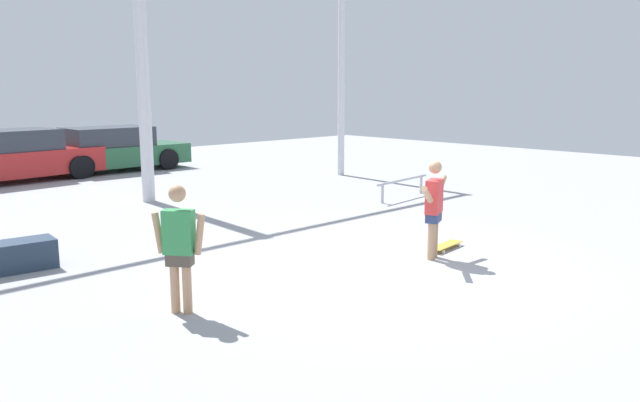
# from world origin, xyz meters

# --- Properties ---
(ground_plane) EXTENTS (36.00, 36.00, 0.00)m
(ground_plane) POSITION_xyz_m (0.00, 0.00, 0.00)
(ground_plane) COLOR #9E9EA3
(skateboarder) EXTENTS (1.27, 0.60, 1.52)m
(skateboarder) POSITION_xyz_m (0.71, -0.34, 0.84)
(skateboarder) COLOR tan
(skateboarder) RESTS_ON ground_plane
(skateboard) EXTENTS (0.82, 0.31, 0.08)m
(skateboard) POSITION_xyz_m (1.32, -0.16, 0.06)
(skateboard) COLOR gold
(skateboard) RESTS_ON ground_plane
(grind_rail) EXTENTS (2.10, 0.31, 0.46)m
(grind_rail) POSITION_xyz_m (4.56, 3.32, 0.36)
(grind_rail) COLOR #B7BABF
(grind_rail) RESTS_ON ground_plane
(canopy_support_right) EXTENTS (6.62, 0.20, 6.52)m
(canopy_support_right) POSITION_xyz_m (3.16, 7.13, 4.02)
(canopy_support_right) COLOR silver
(canopy_support_right) RESTS_ON ground_plane
(parked_car_red) EXTENTS (4.63, 2.20, 1.45)m
(parked_car_red) POSITION_xyz_m (-1.14, 12.49, 0.70)
(parked_car_red) COLOR red
(parked_car_red) RESTS_ON ground_plane
(parked_car_green) EXTENTS (4.50, 2.00, 1.39)m
(parked_car_green) POSITION_xyz_m (1.85, 12.74, 0.67)
(parked_car_green) COLOR #28603D
(parked_car_green) RESTS_ON ground_plane
(bystander) EXTENTS (0.45, 0.56, 1.52)m
(bystander) POSITION_xyz_m (-3.34, 0.29, 0.84)
(bystander) COLOR tan
(bystander) RESTS_ON ground_plane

